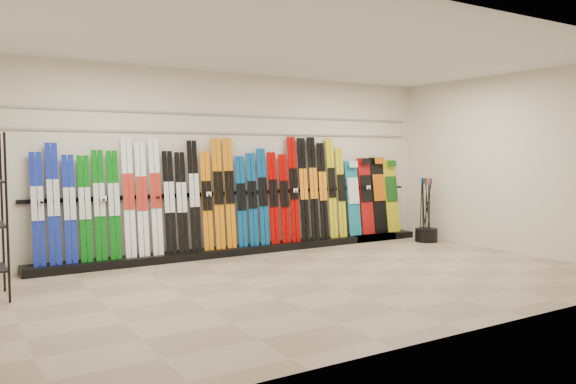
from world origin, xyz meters
TOP-DOWN VIEW (x-y plane):
  - floor at (0.00, 0.00)m, footprint 8.00×8.00m
  - back_wall at (0.00, 2.50)m, footprint 8.00×0.00m
  - right_wall at (4.00, 0.00)m, footprint 0.00×5.00m
  - ceiling at (0.00, 0.00)m, footprint 8.00×8.00m
  - ski_rack_base at (0.22, 2.28)m, footprint 8.00×0.40m
  - skis at (-0.41, 2.32)m, footprint 5.37×0.21m
  - snowboards at (2.95, 2.35)m, footprint 1.25×0.23m
  - pole_bin at (3.60, 1.57)m, footprint 0.42×0.42m
  - ski_poles at (3.63, 1.63)m, footprint 0.31×0.27m
  - slatwall_rail_0 at (0.00, 2.48)m, footprint 7.60×0.02m
  - slatwall_rail_1 at (0.00, 2.48)m, footprint 7.60×0.02m

SIDE VIEW (x-z plane):
  - floor at x=0.00m, z-range 0.00..0.00m
  - ski_rack_base at x=0.22m, z-range 0.00..0.12m
  - pole_bin at x=3.60m, z-range 0.00..0.25m
  - ski_poles at x=3.63m, z-range 0.02..1.20m
  - snowboards at x=2.95m, z-range 0.10..1.57m
  - skis at x=-0.41m, z-range 0.04..1.88m
  - back_wall at x=0.00m, z-range -2.50..5.50m
  - right_wall at x=4.00m, z-range -1.00..4.00m
  - slatwall_rail_0 at x=0.00m, z-range 1.98..2.02m
  - slatwall_rail_1 at x=0.00m, z-range 2.28..2.31m
  - ceiling at x=0.00m, z-range 3.00..3.00m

